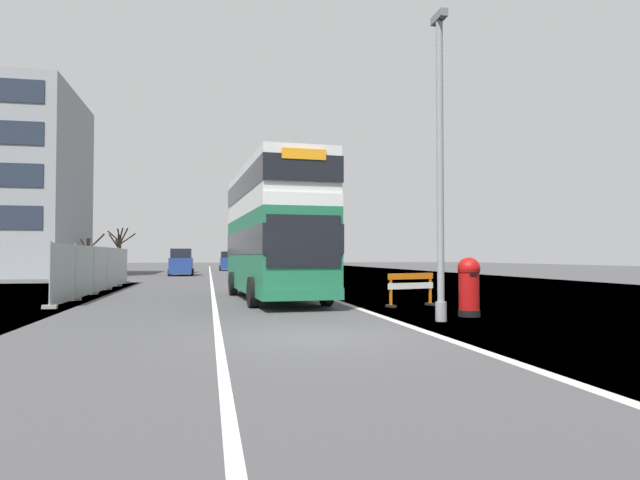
# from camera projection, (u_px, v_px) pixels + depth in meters

# --- Properties ---
(ground) EXTENTS (140.00, 280.00, 0.10)m
(ground) POSITION_uv_depth(u_px,v_px,m) (342.00, 338.00, 11.73)
(ground) COLOR #424244
(double_decker_bus) EXTENTS (3.21, 10.39, 5.05)m
(double_decker_bus) POSITION_uv_depth(u_px,v_px,m) (273.00, 230.00, 21.48)
(double_decker_bus) COLOR #1E6B47
(double_decker_bus) RESTS_ON ground
(lamppost_foreground) EXTENTS (0.29, 0.70, 7.98)m
(lamppost_foreground) POSITION_uv_depth(u_px,v_px,m) (440.00, 175.00, 14.38)
(lamppost_foreground) COLOR gray
(lamppost_foreground) RESTS_ON ground
(red_pillar_postbox) EXTENTS (0.62, 0.62, 1.64)m
(red_pillar_postbox) POSITION_uv_depth(u_px,v_px,m) (469.00, 284.00, 15.44)
(red_pillar_postbox) COLOR black
(red_pillar_postbox) RESTS_ON ground
(roadworks_barrier) EXTENTS (1.81, 0.92, 1.10)m
(roadworks_barrier) POSITION_uv_depth(u_px,v_px,m) (411.00, 285.00, 18.58)
(roadworks_barrier) COLOR orange
(roadworks_barrier) RESTS_ON ground
(construction_site_fence) EXTENTS (0.44, 17.20, 2.16)m
(construction_site_fence) POSITION_uv_depth(u_px,v_px,m) (101.00, 270.00, 26.06)
(construction_site_fence) COLOR #A8AAAD
(construction_site_fence) RESTS_ON ground
(car_oncoming_near) EXTENTS (2.00, 4.31, 2.27)m
(car_oncoming_near) POSITION_uv_depth(u_px,v_px,m) (243.00, 265.00, 40.19)
(car_oncoming_near) COLOR silver
(car_oncoming_near) RESTS_ON ground
(car_receding_mid) EXTENTS (2.06, 4.35, 2.33)m
(car_receding_mid) POSITION_uv_depth(u_px,v_px,m) (181.00, 263.00, 48.35)
(car_receding_mid) COLOR navy
(car_receding_mid) RESTS_ON ground
(car_receding_far) EXTENTS (1.91, 3.96, 2.22)m
(car_receding_far) POSITION_uv_depth(u_px,v_px,m) (182.00, 262.00, 57.67)
(car_receding_far) COLOR gray
(car_receding_far) RESTS_ON ground
(car_far_side) EXTENTS (1.93, 4.35, 2.23)m
(car_far_side) POSITION_uv_depth(u_px,v_px,m) (228.00, 262.00, 65.65)
(car_far_side) COLOR navy
(car_far_side) RESTS_ON ground
(bare_tree_far_verge_near) EXTENTS (3.06, 2.76, 3.70)m
(bare_tree_far_verge_near) POSITION_uv_depth(u_px,v_px,m) (88.00, 253.00, 49.48)
(bare_tree_far_verge_near) COLOR #4C3D2D
(bare_tree_far_verge_near) RESTS_ON ground
(bare_tree_far_verge_mid) EXTENTS (2.13, 2.06, 3.67)m
(bare_tree_far_verge_mid) POSITION_uv_depth(u_px,v_px,m) (73.00, 254.00, 50.83)
(bare_tree_far_verge_mid) COLOR #4C3D2D
(bare_tree_far_verge_mid) RESTS_ON ground
(bare_tree_far_verge_far) EXTENTS (3.06, 3.06, 4.67)m
(bare_tree_far_verge_far) POSITION_uv_depth(u_px,v_px,m) (119.00, 249.00, 57.89)
(bare_tree_far_verge_far) COLOR #4C3D2D
(bare_tree_far_verge_far) RESTS_ON ground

